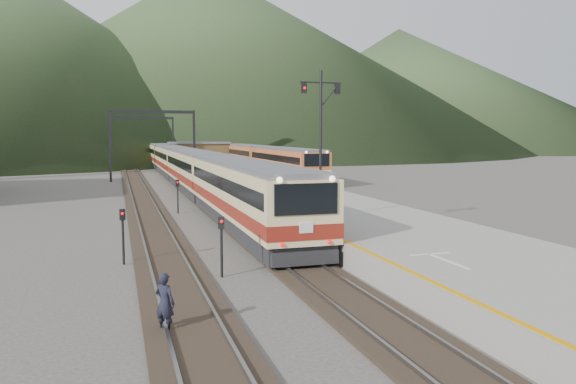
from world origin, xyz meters
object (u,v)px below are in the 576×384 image
object	(u,v)px
second_train	(262,158)
signal_mast	(321,129)
worker	(165,303)
main_train	(182,163)

from	to	relation	value
second_train	signal_mast	world-z (taller)	signal_mast
signal_mast	second_train	bearing A→B (deg)	79.36
second_train	worker	world-z (taller)	second_train
signal_mast	worker	size ratio (longest dim) A/B	4.57
second_train	worker	xyz separation A→B (m)	(-17.22, -56.72, -1.30)
second_train	signal_mast	bearing A→B (deg)	-100.64
main_train	second_train	distance (m)	14.85
signal_mast	main_train	bearing A→B (deg)	94.97
main_train	signal_mast	size ratio (longest dim) A/B	11.32
main_train	worker	size ratio (longest dim) A/B	51.69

